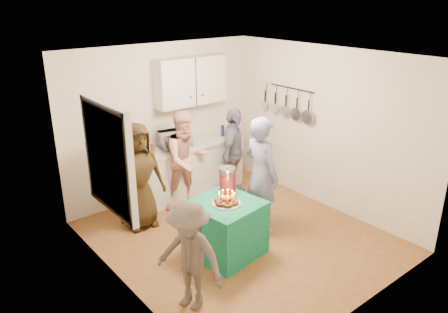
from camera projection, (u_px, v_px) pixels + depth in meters
floor at (239, 237)px, 6.37m from camera, size 4.00×4.00×0.00m
ceiling at (242, 56)px, 5.45m from camera, size 4.00×4.00×0.00m
back_wall at (162, 122)px, 7.36m from camera, size 3.60×3.60×0.00m
left_wall at (118, 188)px, 4.85m from camera, size 4.00×4.00×0.00m
right_wall at (325, 129)px, 6.97m from camera, size 4.00×4.00×0.00m
window_night at (107, 159)px, 4.99m from camera, size 0.04×1.00×1.20m
counter at (184, 172)px, 7.57m from camera, size 2.20×0.58×0.86m
countertop at (183, 147)px, 7.41m from camera, size 2.24×0.62×0.05m
upper_cabinet at (191, 81)px, 7.32m from camera, size 1.30×0.30×0.80m
pot_rack at (290, 103)px, 7.33m from camera, size 0.12×1.00×0.60m
microwave at (175, 139)px, 7.25m from camera, size 0.56×0.43×0.28m
party_table at (225, 228)px, 5.85m from camera, size 0.96×0.96×0.76m
donut_cake at (226, 198)px, 5.65m from camera, size 0.38×0.38×0.18m
punch_jar at (227, 181)px, 5.96m from camera, size 0.22×0.22×0.34m
man_birthday at (261, 175)px, 6.29m from camera, size 0.44×0.65×1.75m
woman_back_left at (138, 176)px, 6.41m from camera, size 0.83×0.57×1.62m
woman_back_center at (186, 160)px, 7.03m from camera, size 0.81×0.64×1.63m
woman_back_right at (233, 153)px, 7.44m from camera, size 0.96×0.83×1.55m
child_near_left at (190, 256)px, 4.75m from camera, size 0.74×0.95×1.29m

